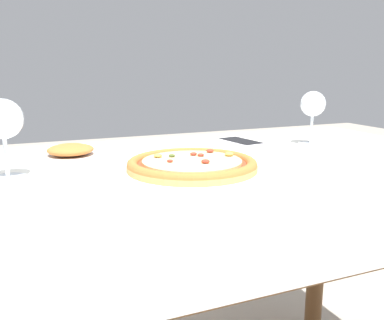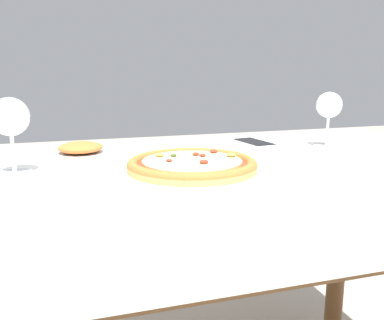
{
  "view_description": "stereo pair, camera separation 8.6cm",
  "coord_description": "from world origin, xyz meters",
  "px_view_note": "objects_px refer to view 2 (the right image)",
  "views": [
    {
      "loc": [
        -0.41,
        -0.78,
        0.96
      ],
      "look_at": [
        -0.09,
        -0.01,
        0.77
      ],
      "focal_mm": 40.0,
      "sensor_mm": 36.0,
      "label": 1
    },
    {
      "loc": [
        -0.33,
        -0.81,
        0.96
      ],
      "look_at": [
        -0.09,
        -0.01,
        0.77
      ],
      "focal_mm": 40.0,
      "sensor_mm": 36.0,
      "label": 2
    }
  ],
  "objects_px": {
    "dining_table": "(230,212)",
    "side_plate": "(81,151)",
    "fork": "(5,249)",
    "wine_glass_far_left": "(329,107)",
    "cell_phone": "(254,143)",
    "pizza_plate": "(192,166)",
    "wine_glass_far_right": "(10,119)"
  },
  "relations": [
    {
      "from": "dining_table",
      "to": "side_plate",
      "type": "relative_size",
      "value": 7.05
    },
    {
      "from": "fork",
      "to": "side_plate",
      "type": "bearing_deg",
      "value": 78.02
    },
    {
      "from": "fork",
      "to": "side_plate",
      "type": "xyz_separation_m",
      "value": [
        0.11,
        0.54,
        0.01
      ]
    },
    {
      "from": "dining_table",
      "to": "side_plate",
      "type": "xyz_separation_m",
      "value": [
        -0.29,
        0.24,
        0.1
      ]
    },
    {
      "from": "wine_glass_far_left",
      "to": "side_plate",
      "type": "bearing_deg",
      "value": 174.65
    },
    {
      "from": "cell_phone",
      "to": "fork",
      "type": "bearing_deg",
      "value": -136.39
    },
    {
      "from": "dining_table",
      "to": "pizza_plate",
      "type": "relative_size",
      "value": 4.63
    },
    {
      "from": "fork",
      "to": "wine_glass_far_right",
      "type": "bearing_deg",
      "value": 93.45
    },
    {
      "from": "dining_table",
      "to": "fork",
      "type": "relative_size",
      "value": 7.77
    },
    {
      "from": "wine_glass_far_left",
      "to": "dining_table",
      "type": "bearing_deg",
      "value": -153.04
    },
    {
      "from": "wine_glass_far_left",
      "to": "cell_phone",
      "type": "xyz_separation_m",
      "value": [
        -0.18,
        0.08,
        -0.1
      ]
    },
    {
      "from": "wine_glass_far_left",
      "to": "wine_glass_far_right",
      "type": "bearing_deg",
      "value": -174.39
    },
    {
      "from": "wine_glass_far_left",
      "to": "cell_phone",
      "type": "height_order",
      "value": "wine_glass_far_left"
    },
    {
      "from": "dining_table",
      "to": "wine_glass_far_right",
      "type": "xyz_separation_m",
      "value": [
        -0.43,
        0.1,
        0.2
      ]
    },
    {
      "from": "fork",
      "to": "wine_glass_far_left",
      "type": "bearing_deg",
      "value": 31.95
    },
    {
      "from": "pizza_plate",
      "to": "cell_phone",
      "type": "bearing_deg",
      "value": 45.4
    },
    {
      "from": "dining_table",
      "to": "wine_glass_far_left",
      "type": "height_order",
      "value": "wine_glass_far_left"
    },
    {
      "from": "dining_table",
      "to": "cell_phone",
      "type": "relative_size",
      "value": 8.59
    },
    {
      "from": "wine_glass_far_right",
      "to": "cell_phone",
      "type": "relative_size",
      "value": 1.02
    },
    {
      "from": "cell_phone",
      "to": "side_plate",
      "type": "distance_m",
      "value": 0.47
    },
    {
      "from": "fork",
      "to": "wine_glass_far_left",
      "type": "xyz_separation_m",
      "value": [
        0.76,
        0.47,
        0.1
      ]
    },
    {
      "from": "fork",
      "to": "wine_glass_far_left",
      "type": "relative_size",
      "value": 1.14
    },
    {
      "from": "wine_glass_far_right",
      "to": "pizza_plate",
      "type": "bearing_deg",
      "value": -17.67
    },
    {
      "from": "pizza_plate",
      "to": "side_plate",
      "type": "height_order",
      "value": "pizza_plate"
    },
    {
      "from": "fork",
      "to": "pizza_plate",
      "type": "bearing_deg",
      "value": 42.06
    },
    {
      "from": "cell_phone",
      "to": "dining_table",
      "type": "bearing_deg",
      "value": -123.93
    },
    {
      "from": "cell_phone",
      "to": "side_plate",
      "type": "relative_size",
      "value": 0.82
    },
    {
      "from": "wine_glass_far_right",
      "to": "side_plate",
      "type": "height_order",
      "value": "wine_glass_far_right"
    },
    {
      "from": "cell_phone",
      "to": "side_plate",
      "type": "bearing_deg",
      "value": -177.86
    },
    {
      "from": "fork",
      "to": "cell_phone",
      "type": "relative_size",
      "value": 1.1
    },
    {
      "from": "fork",
      "to": "side_plate",
      "type": "relative_size",
      "value": 0.91
    },
    {
      "from": "pizza_plate",
      "to": "fork",
      "type": "bearing_deg",
      "value": -137.94
    }
  ]
}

